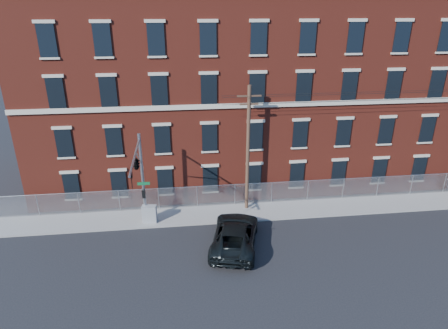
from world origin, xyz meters
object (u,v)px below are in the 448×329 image
traffic_signal_mast (138,169)px  utility_pole_near (248,148)px  utility_cabinet (149,214)px  pickup_truck (235,234)px

traffic_signal_mast → utility_pole_near: 8.70m
utility_cabinet → pickup_truck: bearing=-24.6°
utility_pole_near → pickup_truck: bearing=-108.8°
traffic_signal_mast → utility_cabinet: bearing=82.2°
pickup_truck → utility_cabinet: bearing=-17.8°
pickup_truck → utility_cabinet: pickup_truck is taller
utility_pole_near → utility_cabinet: size_ratio=7.42×
utility_pole_near → traffic_signal_mast: bearing=-156.9°
traffic_signal_mast → utility_pole_near: bearing=23.1°
pickup_truck → utility_pole_near: bearing=-94.8°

